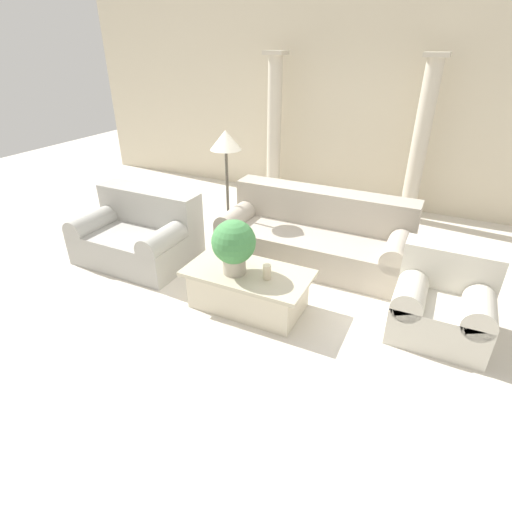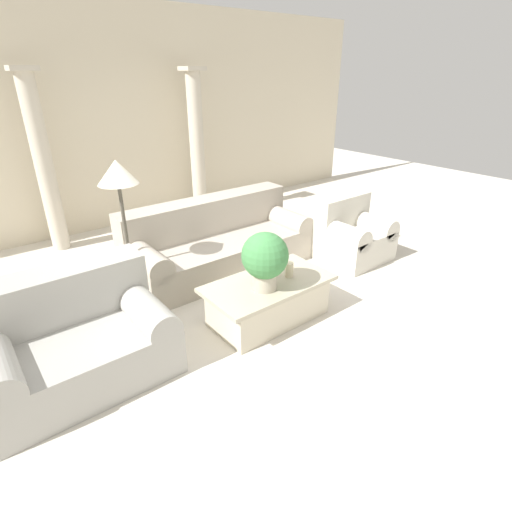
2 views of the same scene
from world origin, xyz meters
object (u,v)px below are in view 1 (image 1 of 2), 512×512
Objects in this scene: armchair at (443,301)px; potted_plant at (234,244)px; floor_lamp at (226,149)px; loveseat at (140,233)px; sofa_long at (315,235)px; coffee_table at (248,289)px.

potted_plant is at bearing -164.54° from armchair.
potted_plant is 0.36× the size of floor_lamp.
loveseat is at bearing -178.62° from armchair.
potted_plant is 1.58m from floor_lamp.
potted_plant is (-0.38, -1.38, 0.41)m from sofa_long.
sofa_long is 2.20m from loveseat.
coffee_table is (-0.27, -1.31, -0.11)m from sofa_long.
coffee_table is 0.83× the size of floor_lamp.
sofa_long is at bearing 150.71° from armchair.
floor_lamp is at bearing 122.15° from potted_plant.
potted_plant is (-0.11, -0.07, 0.52)m from coffee_table.
coffee_table is 2.27× the size of potted_plant.
sofa_long is at bearing 25.36° from loveseat.
floor_lamp is 1.80× the size of armchair.
sofa_long is 1.75m from armchair.
armchair is (3.51, 0.08, -0.00)m from loveseat.
loveseat is at bearing -135.05° from floor_lamp.
loveseat reaches higher than coffee_table.
loveseat is 1.64× the size of armchair.
potted_plant is at bearing -146.31° from coffee_table.
floor_lamp is at bearing 127.33° from coffee_table.
armchair reaches higher than coffee_table.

